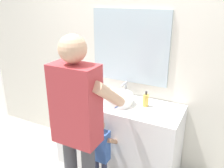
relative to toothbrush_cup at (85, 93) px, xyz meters
The scene contains 8 objects.
back_wall 0.72m from the toothbrush_cup, 42.02° to the left, with size 4.40×0.10×2.70m.
vanity_cabinet 0.61m from the toothbrush_cup, ahead, with size 1.36×0.54×0.82m, color white.
sink_basin 0.40m from the toothbrush_cup, ahead, with size 0.32×0.32×0.11m.
faucet 0.46m from the toothbrush_cup, 28.95° to the left, with size 0.18×0.14×0.18m.
toothbrush_cup is the anchor object (origin of this frame).
soap_bottle 0.69m from the toothbrush_cup, ahead, with size 0.06×0.06×0.16m.
child_toddler 0.67m from the toothbrush_cup, 42.13° to the right, with size 0.25×0.25×0.80m.
adult_parent 0.76m from the toothbrush_cup, 60.75° to the right, with size 0.51×0.54×1.65m.
Camera 1 is at (0.99, -1.79, 1.90)m, focal length 37.92 mm.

